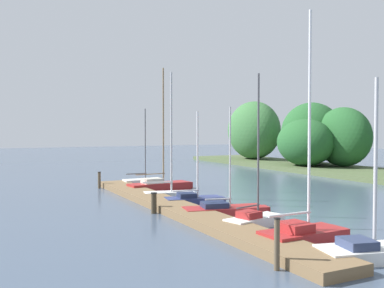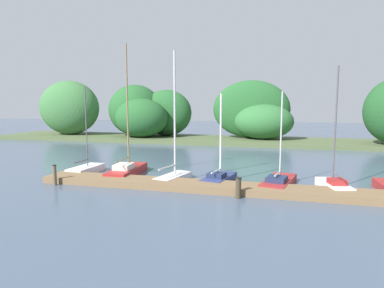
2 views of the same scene
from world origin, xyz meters
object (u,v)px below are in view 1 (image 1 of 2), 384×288
sailboat_1 (161,184)px  sailboat_6 (305,231)px  mooring_piling_2 (277,244)px  sailboat_5 (256,219)px  sailboat_4 (226,209)px  sailboat_3 (195,199)px  sailboat_7 (370,249)px  mooring_piling_0 (99,180)px  sailboat_0 (144,182)px  sailboat_2 (170,190)px  mooring_piling_1 (154,203)px

sailboat_1 → sailboat_6: size_ratio=0.98×
mooring_piling_2 → sailboat_1: bearing=168.6°
sailboat_5 → sailboat_4: bearing=71.8°
sailboat_3 → sailboat_7: size_ratio=0.89×
sailboat_4 → mooring_piling_0: bearing=115.8°
sailboat_0 → sailboat_2: bearing=-93.7°
sailboat_1 → sailboat_6: 14.64m
sailboat_2 → mooring_piling_1: sailboat_2 is taller
sailboat_1 → mooring_piling_0: size_ratio=7.12×
sailboat_3 → mooring_piling_2: size_ratio=3.30×
sailboat_0 → sailboat_7: bearing=-87.6°
sailboat_2 → sailboat_4: 5.79m
sailboat_2 → sailboat_0: bearing=97.1°
sailboat_0 → mooring_piling_0: bearing=-175.9°
mooring_piling_0 → sailboat_2: bearing=23.5°
sailboat_5 → mooring_piling_0: bearing=86.8°
sailboat_1 → sailboat_2: size_ratio=1.09×
sailboat_0 → sailboat_6: size_ratio=0.67×
mooring_piling_2 → sailboat_3: bearing=164.9°
sailboat_0 → mooring_piling_0: (0.09, -3.25, 0.29)m
sailboat_6 → mooring_piling_1: (-7.39, -2.78, 0.11)m
sailboat_3 → sailboat_4: sailboat_4 is taller
sailboat_0 → sailboat_3: size_ratio=1.10×
sailboat_7 → sailboat_6: bearing=112.3°
sailboat_4 → sailboat_5: (2.69, -0.21, 0.08)m
sailboat_3 → mooring_piling_1: sailboat_3 is taller
sailboat_2 → sailboat_5: sailboat_2 is taller
sailboat_1 → sailboat_0: bearing=88.5°
sailboat_1 → sailboat_2: bearing=-107.3°
sailboat_2 → sailboat_5: size_ratio=1.16×
sailboat_0 → sailboat_6: bearing=-88.9°
sailboat_0 → sailboat_2: size_ratio=0.74×
sailboat_3 → sailboat_7: sailboat_7 is taller
sailboat_0 → sailboat_1: size_ratio=0.68×
sailboat_0 → sailboat_6: sailboat_6 is taller
sailboat_5 → sailboat_6: sailboat_6 is taller
mooring_piling_0 → mooring_piling_1: (9.91, 0.01, -0.06)m
sailboat_4 → sailboat_6: size_ratio=0.62×
sailboat_1 → sailboat_5: size_ratio=1.27×
sailboat_5 → sailboat_7: 5.40m
sailboat_5 → sailboat_7: sailboat_5 is taller
sailboat_4 → sailboat_6: 5.57m
sailboat_6 → mooring_piling_0: 17.52m
sailboat_3 → mooring_piling_1: bearing=-143.5°
sailboat_3 → sailboat_2: bearing=107.9°
sailboat_0 → sailboat_7: (19.88, -0.09, 0.05)m
mooring_piling_1 → sailboat_4: bearing=57.8°
sailboat_7 → mooring_piling_0: sailboat_7 is taller
sailboat_1 → sailboat_3: (5.83, -0.46, -0.08)m
sailboat_3 → sailboat_5: bearing=-81.5°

